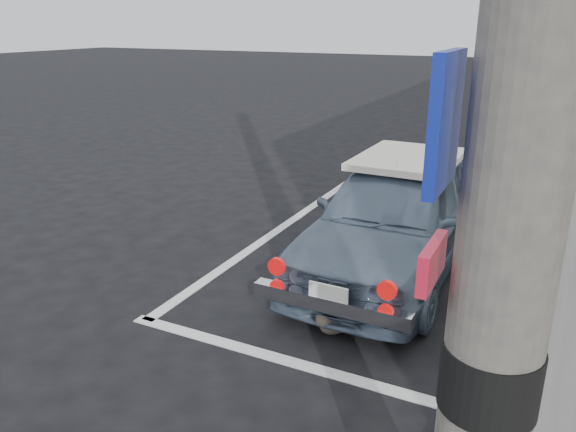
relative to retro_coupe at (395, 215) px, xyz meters
name	(u,v)px	position (x,y,z in m)	size (l,w,h in m)	color
ground	(263,318)	(-0.72, -1.56, -0.60)	(80.00, 80.00, 0.00)	black
pline_rear	(288,361)	(-0.22, -2.06, -0.60)	(3.00, 0.12, 0.01)	silver
pline_front	(457,165)	(-0.22, 4.94, -0.60)	(3.00, 0.12, 0.01)	silver
pline_side	(309,208)	(-1.62, 1.44, -0.60)	(0.12, 7.00, 0.01)	silver
retro_coupe	(395,215)	(0.00, 0.00, 0.00)	(1.47, 3.53, 1.19)	slate
cat	(335,319)	(-0.06, -1.50, -0.48)	(0.33, 0.50, 0.28)	#665A4E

